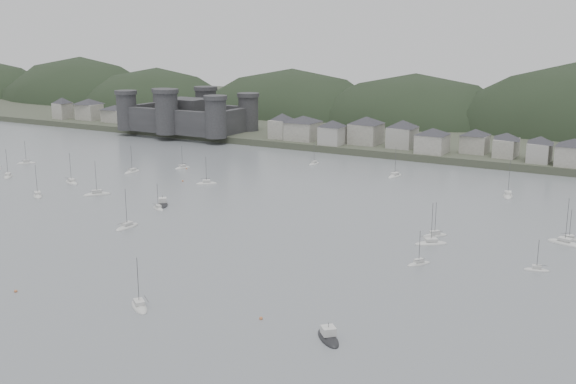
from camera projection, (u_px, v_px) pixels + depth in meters
The scene contains 10 objects.
ground at pixel (106, 293), 141.31m from camera, with size 900.00×900.00×0.00m, color slate.
far_shore_land at pixel (482, 123), 389.52m from camera, with size 900.00×250.00×3.00m, color #383D2D.
forested_ridge at pixel (476, 152), 368.53m from camera, with size 851.55×103.94×102.57m.
castle at pixel (187, 115), 348.74m from camera, with size 66.00×43.00×20.00m.
waterfront_town at pixel (537, 145), 269.15m from camera, with size 451.48×28.46×12.92m.
sailboat_lead at pixel (158, 208), 207.38m from camera, with size 6.34×4.43×8.38m.
moored_fleet at pixel (250, 207), 209.48m from camera, with size 266.77×170.97×12.85m.
motor_launch_near at pixel (328, 338), 119.96m from camera, with size 7.84×7.91×3.95m.
motor_launch_far at pixel (163, 204), 211.90m from camera, with size 7.76×8.52×4.02m.
mooring_buoys at pixel (188, 227), 188.33m from camera, with size 171.50×120.87×0.70m.
Camera 1 is at (98.95, -96.14, 52.67)m, focal length 42.78 mm.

